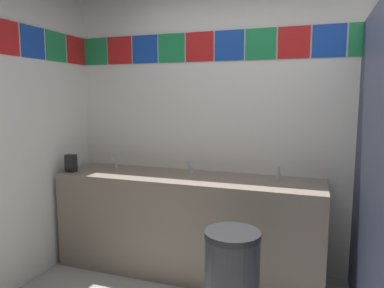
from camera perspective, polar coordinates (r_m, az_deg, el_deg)
name	(u,v)px	position (r m, az deg, el deg)	size (l,w,h in m)	color
wall_back	(275,118)	(3.18, 13.15, 4.00)	(3.79, 0.09, 2.70)	white
vanity_counter	(187,223)	(3.21, -0.80, -12.46)	(2.29, 0.57, 0.86)	gray
faucet_left	(115,163)	(3.48, -12.24, -3.00)	(0.04, 0.10, 0.14)	silver
faucet_center	(190,168)	(3.16, -0.27, -3.91)	(0.04, 0.10, 0.14)	silver
faucet_right	(279,174)	(3.00, 13.68, -4.74)	(0.04, 0.10, 0.14)	silver
soap_dispenser	(71,163)	(3.44, -18.77, -2.92)	(0.09, 0.09, 0.16)	black
trash_bin	(232,286)	(2.43, 6.37, -21.63)	(0.35, 0.35, 0.72)	#333338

